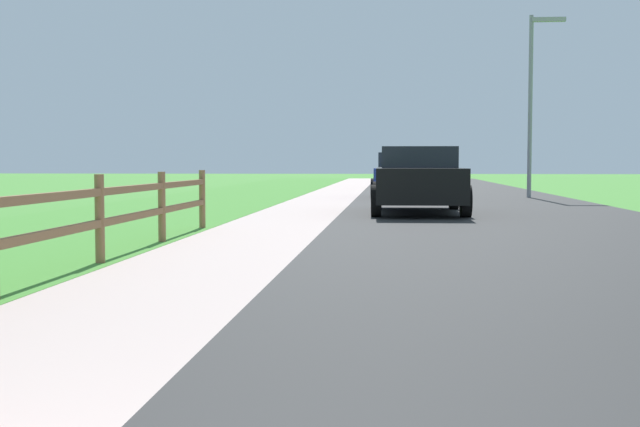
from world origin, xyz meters
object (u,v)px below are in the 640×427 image
Objects in this scene: street_lamp at (534,89)px; parked_suv_black at (418,179)px; parked_car_silver at (408,171)px; parked_car_blue at (404,175)px.

parked_suv_black is at bearing -114.63° from street_lamp.
parked_car_silver is at bearing 89.65° from parked_suv_black.
street_lamp is at bearing 5.53° from parked_car_blue.
parked_car_blue is 10.04m from parked_car_silver.
parked_car_blue is 0.76× the size of street_lamp.
street_lamp is (3.94, -9.63, 2.83)m from parked_car_silver.
parked_car_silver is (0.11, 18.48, -0.01)m from parked_suv_black.
street_lamp is at bearing -67.72° from parked_car_silver.
street_lamp is at bearing 65.37° from parked_suv_black.
parked_suv_black is at bearing -90.35° from parked_car_silver.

